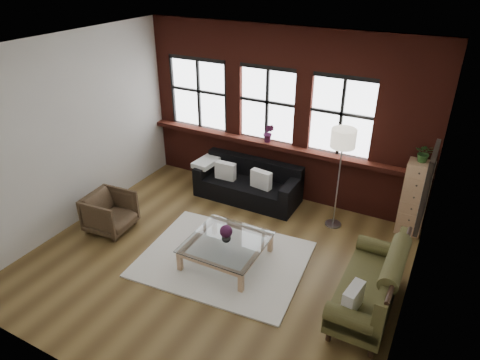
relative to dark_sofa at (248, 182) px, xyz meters
The scene contains 26 objects.
floor 1.98m from the dark_sofa, 77.36° to the right, with size 5.50×5.50×0.00m, color brown.
ceiling 3.44m from the dark_sofa, 77.36° to the right, with size 5.50×5.50×0.00m, color white.
wall_back 1.44m from the dark_sofa, 54.63° to the left, with size 5.50×5.50×0.00m, color beige.
wall_front 4.59m from the dark_sofa, 84.47° to the right, with size 5.50×5.50×0.00m, color beige.
wall_left 3.25m from the dark_sofa, 140.73° to the right, with size 5.00×5.00×0.00m, color beige.
wall_right 3.90m from the dark_sofa, 30.89° to the right, with size 5.00×5.00×0.00m, color beige.
brick_backwall 1.42m from the dark_sofa, 51.73° to the left, with size 5.50×0.12×3.20m, color #501B12, non-canonical shape.
sill_ledge 0.92m from the dark_sofa, 46.57° to the left, with size 5.50×0.30×0.08m, color #501B12.
window_left 2.03m from the dark_sofa, 158.19° to the left, with size 1.38×0.10×1.50m, color black, non-canonical shape.
window_mid 1.50m from the dark_sofa, 77.10° to the left, with size 1.38×0.10×1.50m, color black, non-canonical shape.
window_right 2.14m from the dark_sofa, 19.82° to the left, with size 1.38×0.10×1.50m, color black, non-canonical shape.
wall_poster 3.83m from the dark_sofa, 26.96° to the right, with size 0.05×0.74×0.94m, color black, non-canonical shape.
shag_rug 1.97m from the dark_sofa, 74.12° to the right, with size 2.48×1.95×0.03m, color silver.
dark_sofa is the anchor object (origin of this frame).
pillow_a 0.48m from the dark_sofa, 166.83° to the right, with size 0.40×0.14×0.34m, color silver.
pillow_b 0.40m from the dark_sofa, 16.75° to the right, with size 0.40×0.14×0.34m, color silver.
vintage_settee 3.30m from the dark_sofa, 34.33° to the right, with size 0.78×1.75×0.93m, color #4A4722, non-canonical shape.
pillow_settee 3.58m from the dark_sofa, 42.17° to the right, with size 0.14×0.38×0.34m, color silver.
armchair 2.59m from the dark_sofa, 128.42° to the right, with size 0.71×0.73×0.67m, color #423121.
coffee_table 1.97m from the dark_sofa, 72.46° to the right, with size 1.15×1.15×0.39m, color tan, non-canonical shape.
vase 1.96m from the dark_sofa, 72.46° to the right, with size 0.14×0.14×0.15m, color #B2B2B2.
flowers 1.97m from the dark_sofa, 72.46° to the right, with size 0.19×0.19×0.19m, color #47183A.
drawer_chest 2.98m from the dark_sofa, ahead, with size 0.40×0.40×1.31m, color tan.
potted_plant_top 3.17m from the dark_sofa, ahead, with size 0.28×0.24×0.31m, color #2D5923.
floor_lamp 1.86m from the dark_sofa, ahead, with size 0.40×0.40×1.95m, color #A5A5A8, non-canonical shape.
sill_plant 1.02m from the dark_sofa, 62.29° to the left, with size 0.20×0.16×0.37m, color #47183A.
Camera 1 is at (2.83, -4.55, 4.25)m, focal length 32.00 mm.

